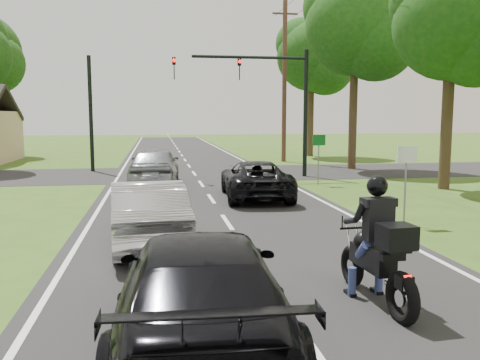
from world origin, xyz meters
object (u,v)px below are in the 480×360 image
Objects in this scene: traffic_signal at (268,90)px; dark_suv at (255,179)px; dark_car_behind at (200,290)px; sign_green at (319,147)px; sign_white at (406,166)px; motorcycle_rider at (378,254)px; silver_sedan at (147,213)px; utility_pole_far at (284,81)px; silver_suv at (154,166)px.

dark_suv is at bearing -106.30° from traffic_signal.
sign_green is at bearing -110.78° from dark_car_behind.
dark_suv is 5.97m from sign_white.
motorcycle_rider is 13.86m from sign_green.
dark_suv is at bearing -101.77° from dark_car_behind.
silver_sedan is 6.96m from sign_white.
dark_car_behind is 15.76m from sign_green.
traffic_signal is at bearing -102.84° from dark_suv.
silver_sedan is 11.56m from sign_green.
utility_pole_far is at bearing -103.84° from dark_car_behind.
motorcycle_rider is 16.86m from traffic_signal.
sign_white and sign_green have the same top height.
traffic_signal is (1.76, 6.02, 3.46)m from dark_suv.
motorcycle_rider is 0.37× the size of traffic_signal.
motorcycle_rider is 25.25m from utility_pole_far.
sign_green reaches higher than motorcycle_rider.
utility_pole_far is at bearing -124.77° from silver_suv.
sign_green is (0.20, 8.00, 0.00)m from sign_white.
silver_suv is 2.29× the size of sign_green.
dark_suv is at bearing -125.39° from silver_sedan.
utility_pole_far is 4.71× the size of sign_white.
sign_white is 8.00m from sign_green.
dark_car_behind is at bearing -163.69° from motorcycle_rider.
sign_white is at bearing 55.53° from motorcycle_rider.
silver_sedan is 0.87× the size of dark_car_behind.
dark_car_behind is 26.90m from utility_pole_far.
sign_green is (6.28, 14.42, 0.85)m from dark_car_behind.
motorcycle_rider is 14.61m from silver_suv.
motorcycle_rider is 0.53× the size of silver_sedan.
silver_suv is at bearing -157.30° from traffic_signal.
sign_green is (3.45, 13.40, 0.80)m from motorcycle_rider.
silver_sedan is 0.70× the size of traffic_signal.
dark_suv is 0.48× the size of utility_pole_far.
dark_suv is (0.12, 10.41, -0.12)m from motorcycle_rider.
silver_sedan is at bearing 92.98° from silver_suv.
dark_suv is 7.17m from silver_sedan.
sign_white is at bearing -174.85° from silver_sedan.
dark_suv is at bearing -137.92° from sign_green.
silver_suv reaches higher than dark_car_behind.
dark_car_behind is at bearing -113.53° from sign_green.
utility_pole_far is at bearing 83.27° from sign_green.
utility_pole_far reaches higher than dark_car_behind.
utility_pole_far is at bearing 85.49° from sign_white.
silver_suv is 13.75m from utility_pole_far.
sign_white reaches higher than motorcycle_rider.
silver_suv is (0.15, 9.95, 0.09)m from silver_sedan.
utility_pole_far reaches higher than silver_suv.
silver_suv is at bearing 173.35° from sign_green.
motorcycle_rider reaches higher than dark_suv.
sign_green is (1.56, -3.02, -2.54)m from traffic_signal.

